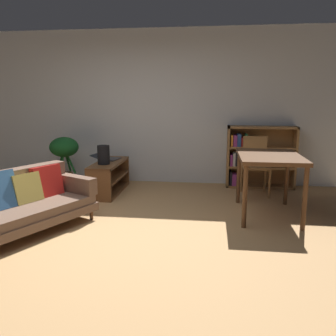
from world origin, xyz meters
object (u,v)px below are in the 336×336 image
media_console (109,177)px  desk_speaker (104,155)px  dining_chair_near (255,162)px  bookshelf (256,157)px  fabric_couch (17,203)px  dining_table (269,162)px  open_laptop (107,158)px  potted_floor_plant (64,152)px

media_console → desk_speaker: bearing=-94.6°
desk_speaker → dining_chair_near: dining_chair_near is taller
media_console → bookshelf: (2.42, 0.70, 0.27)m
fabric_couch → dining_table: size_ratio=1.67×
desk_speaker → dining_table: dining_table is taller
dining_chair_near → bookshelf: bearing=81.7°
open_laptop → bookshelf: size_ratio=0.42×
desk_speaker → fabric_couch: bearing=-108.3°
desk_speaker → dining_table: bearing=-14.8°
potted_floor_plant → fabric_couch: bearing=-81.4°
desk_speaker → bookshelf: size_ratio=0.26×
open_laptop → bookshelf: (2.51, 0.47, -0.00)m
potted_floor_plant → dining_table: size_ratio=0.78×
dining_table → bookshelf: size_ratio=0.97×
dining_chair_near → desk_speaker: bearing=-170.4°
potted_floor_plant → bookshelf: bookshelf is taller
desk_speaker → dining_chair_near: 2.40m
potted_floor_plant → dining_table: 3.43m
dining_table → bookshelf: 1.55m
fabric_couch → potted_floor_plant: bearing=98.6°
media_console → open_laptop: 0.37m
potted_floor_plant → bookshelf: 3.30m
desk_speaker → dining_table: 2.49m
dining_chair_near → dining_table: bearing=-87.4°
desk_speaker → bookshelf: (2.43, 0.90, -0.13)m
desk_speaker → potted_floor_plant: bearing=151.6°
desk_speaker → dining_table: size_ratio=0.26×
dining_table → dining_chair_near: (-0.05, 1.04, -0.19)m
media_console → desk_speaker: size_ratio=3.90×
potted_floor_plant → dining_chair_near: bearing=-1.0°
media_console → potted_floor_plant: bearing=163.5°
open_laptop → desk_speaker: (0.08, -0.43, 0.13)m
desk_speaker → dining_table: (2.41, -0.64, 0.06)m
potted_floor_plant → dining_chair_near: 3.20m
open_laptop → desk_speaker: bearing=-79.4°
dining_table → bookshelf: bookshelf is taller
fabric_couch → desk_speaker: 1.72m
dining_chair_near → fabric_couch: bearing=-145.3°
fabric_couch → bookshelf: bearing=40.2°
fabric_couch → open_laptop: fabric_couch is taller
open_laptop → potted_floor_plant: (-0.76, 0.03, 0.08)m
fabric_couch → open_laptop: size_ratio=3.86×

